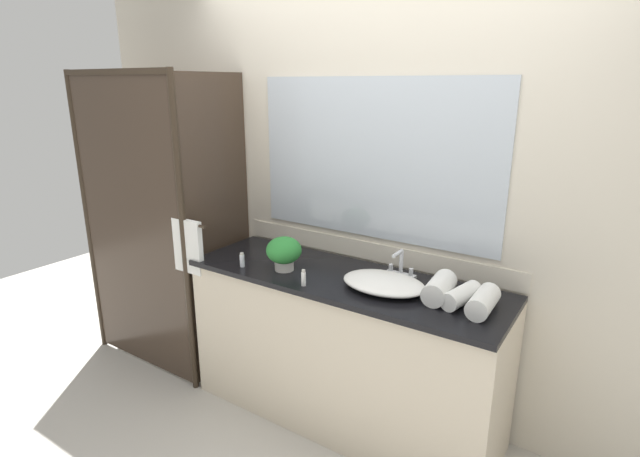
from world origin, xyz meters
TOP-DOWN VIEW (x-y plane):
  - ground_plane at (0.00, 0.00)m, footprint 8.00×8.00m
  - wall_back_with_mirror at (0.00, 0.34)m, footprint 4.40×0.06m
  - vanity_cabinet at (0.00, 0.01)m, footprint 1.80×0.58m
  - shower_enclosure at (-1.28, -0.19)m, footprint 1.20×0.59m
  - sink_basin at (0.26, -0.03)m, footprint 0.44×0.31m
  - faucet at (0.26, 0.17)m, footprint 0.17×0.13m
  - potted_plant at (-0.33, -0.10)m, footprint 0.20×0.20m
  - amenity_bottle_shampoo at (-0.11, -0.22)m, footprint 0.02×0.02m
  - amenity_bottle_body_wash at (-0.56, -0.19)m, footprint 0.03×0.03m
  - rolled_towel_near_edge at (0.76, -0.01)m, footprint 0.11×0.25m
  - rolled_towel_middle at (0.65, 0.01)m, footprint 0.14×0.25m
  - rolled_towel_far_edge at (0.54, 0.01)m, footprint 0.14×0.25m

SIDE VIEW (x-z plane):
  - ground_plane at x=0.00m, z-range 0.00..0.00m
  - vanity_cabinet at x=0.00m, z-range 0.00..0.90m
  - sink_basin at x=0.26m, z-range 0.90..0.97m
  - amenity_bottle_body_wash at x=-0.56m, z-range 0.90..0.98m
  - amenity_bottle_shampoo at x=-0.11m, z-range 0.90..0.99m
  - rolled_towel_middle at x=0.65m, z-range 0.90..0.99m
  - faucet at x=0.26m, z-range 0.87..1.03m
  - rolled_towel_near_edge at x=0.76m, z-range 0.90..1.00m
  - rolled_towel_far_edge at x=0.54m, z-range 0.90..1.02m
  - potted_plant at x=-0.33m, z-range 0.91..1.11m
  - shower_enclosure at x=-1.28m, z-range 0.03..2.03m
  - wall_back_with_mirror at x=0.00m, z-range 0.00..2.60m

